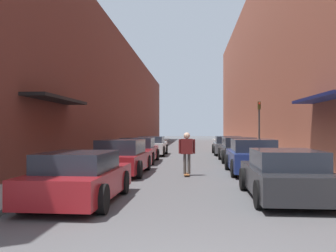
% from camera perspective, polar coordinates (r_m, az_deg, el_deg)
% --- Properties ---
extents(ground, '(131.87, 131.87, 0.00)m').
position_cam_1_polar(ground, '(27.69, 3.31, -4.09)').
color(ground, '#515154').
extents(curb_strip_left, '(1.80, 59.94, 0.12)m').
position_cam_1_polar(curb_strip_left, '(34.00, -4.27, -3.32)').
color(curb_strip_left, '#A3A099').
rests_on(curb_strip_left, ground).
extents(curb_strip_right, '(1.80, 59.94, 0.12)m').
position_cam_1_polar(curb_strip_right, '(33.95, 11.06, -3.31)').
color(curb_strip_right, '#A3A099').
rests_on(curb_strip_right, ground).
extents(building_row_left, '(4.90, 59.94, 9.35)m').
position_cam_1_polar(building_row_left, '(34.60, -9.04, 4.38)').
color(building_row_left, brown).
rests_on(building_row_left, ground).
extents(building_row_right, '(4.90, 59.94, 14.33)m').
position_cam_1_polar(building_row_right, '(34.82, 15.83, 8.50)').
color(building_row_right, brown).
rests_on(building_row_right, ground).
extents(parked_car_left_0, '(1.86, 3.95, 1.21)m').
position_cam_1_polar(parked_car_left_0, '(9.21, -13.31, -7.70)').
color(parked_car_left_0, maroon).
rests_on(parked_car_left_0, ground).
extents(parked_car_left_1, '(1.90, 4.29, 1.34)m').
position_cam_1_polar(parked_car_left_1, '(14.69, -7.05, -4.80)').
color(parked_car_left_1, maroon).
rests_on(parked_car_left_1, ground).
extents(parked_car_left_2, '(1.92, 4.33, 1.30)m').
position_cam_1_polar(parked_car_left_2, '(19.65, -4.56, -3.75)').
color(parked_car_left_2, maroon).
rests_on(parked_car_left_2, ground).
extents(parked_car_left_3, '(1.91, 4.28, 1.26)m').
position_cam_1_polar(parked_car_left_3, '(25.09, -2.47, -3.05)').
color(parked_car_left_3, silver).
rests_on(parked_car_left_3, ground).
extents(parked_car_right_0, '(1.87, 4.11, 1.24)m').
position_cam_1_polar(parked_car_right_0, '(9.85, 17.36, -7.15)').
color(parked_car_right_0, '#232326').
rests_on(parked_car_right_0, ground).
extents(parked_car_right_1, '(1.88, 4.03, 1.36)m').
position_cam_1_polar(parked_car_right_1, '(15.08, 12.70, -4.62)').
color(parked_car_right_1, navy).
rests_on(parked_car_right_1, ground).
extents(parked_car_right_2, '(1.93, 4.01, 1.31)m').
position_cam_1_polar(parked_car_right_2, '(20.40, 10.64, -3.59)').
color(parked_car_right_2, '#232326').
rests_on(parked_car_right_2, ground).
extents(parked_car_right_3, '(1.99, 4.42, 1.26)m').
position_cam_1_polar(parked_car_right_3, '(26.05, 9.08, -2.96)').
color(parked_car_right_3, '#515459').
rests_on(parked_car_right_3, ground).
extents(skateboarder, '(0.62, 0.78, 1.62)m').
position_cam_1_polar(skateboarder, '(14.02, 2.90, -3.56)').
color(skateboarder, brown).
rests_on(skateboarder, ground).
extents(traffic_light, '(0.16, 0.22, 3.22)m').
position_cam_1_polar(traffic_light, '(22.26, 13.73, 0.52)').
color(traffic_light, '#2D2D2D').
rests_on(traffic_light, curb_strip_right).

